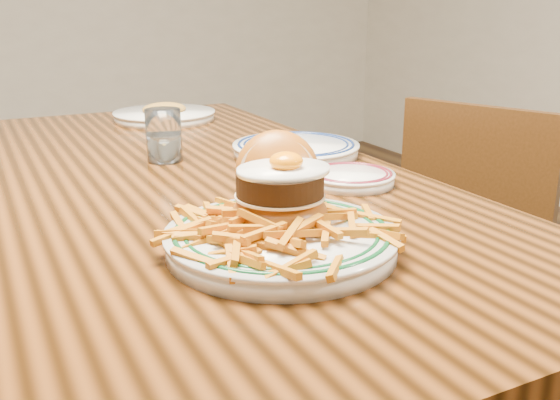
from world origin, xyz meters
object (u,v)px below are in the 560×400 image
chair_right (486,249)px  main_plate (281,218)px  table (177,219)px  side_plate (351,177)px

chair_right → main_plate: main_plate is taller
table → side_plate: (0.27, -0.20, 0.10)m
main_plate → side_plate: bearing=64.3°
table → main_plate: 0.44m
table → side_plate: side_plate is taller
table → chair_right: bearing=-0.6°
side_plate → chair_right: bearing=9.8°
table → chair_right: 0.86m
chair_right → main_plate: size_ratio=2.55×
main_plate → side_plate: main_plate is taller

